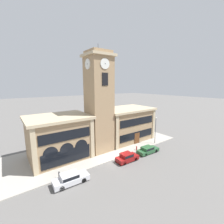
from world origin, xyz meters
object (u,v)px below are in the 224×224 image
at_px(parked_car_far, 148,150).
at_px(fire_hydrant, 137,148).
at_px(parked_car_mid, 127,157).
at_px(bollard, 59,175).
at_px(street_lamp, 156,126).
at_px(parked_car_near, 71,178).

relative_size(parked_car_far, fire_hydrant, 5.35).
relative_size(parked_car_mid, fire_hydrant, 4.69).
relative_size(bollard, fire_hydrant, 1.22).
height_order(street_lamp, bollard, street_lamp).
xyz_separation_m(parked_car_far, bollard, (-16.52, 1.82, -0.01)).
bearing_deg(parked_car_near, parked_car_far, 2.36).
distance_m(parked_car_far, street_lamp, 6.28).
relative_size(parked_car_near, fire_hydrant, 5.53).
xyz_separation_m(street_lamp, fire_hydrant, (-5.89, -0.14, -3.51)).
height_order(parked_car_mid, street_lamp, street_lamp).
xyz_separation_m(parked_car_near, fire_hydrant, (14.48, 1.97, -0.20)).
distance_m(parked_car_mid, street_lamp, 10.97).
bearing_deg(fire_hydrant, parked_car_mid, -155.61).
relative_size(parked_car_mid, bollard, 3.84).
height_order(parked_car_mid, parked_car_far, parked_car_mid).
height_order(parked_car_near, fire_hydrant, parked_car_near).
height_order(parked_car_mid, fire_hydrant, parked_car_mid).
bearing_deg(street_lamp, parked_car_near, -174.07).
bearing_deg(parked_car_mid, parked_car_far, 2.36).
distance_m(street_lamp, fire_hydrant, 6.86).
relative_size(parked_car_far, street_lamp, 0.77).
relative_size(parked_car_near, street_lamp, 0.80).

